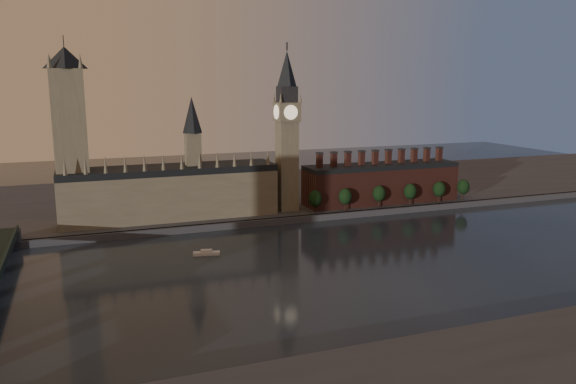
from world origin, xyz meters
The scene contains 13 objects.
ground centered at (0.00, 0.00, 0.00)m, with size 900.00×900.00×0.00m, color black.
north_bank centered at (0.00, 178.04, 2.00)m, with size 900.00×182.00×4.00m.
palace_of_westminster centered at (-64.41, 114.91, 21.63)m, with size 130.00×30.30×74.00m.
victoria_tower centered at (-120.00, 115.00, 59.09)m, with size 24.00×24.00×108.00m.
big_ben centered at (10.00, 110.00, 56.83)m, with size 15.00×15.00×107.00m.
chimney_block centered at (80.00, 110.00, 17.82)m, with size 110.00×25.00×37.00m.
embankment_tree_0 centered at (23.61, 94.89, 13.47)m, with size 8.60×8.60×14.88m.
embankment_tree_1 centered at (44.53, 93.86, 13.47)m, with size 8.60×8.60×14.88m.
embankment_tree_2 centered at (70.13, 94.82, 13.47)m, with size 8.60×8.60×14.88m.
embankment_tree_3 centered at (93.63, 93.87, 13.47)m, with size 8.60×8.60×14.88m.
embankment_tree_4 centered at (117.11, 93.94, 13.47)m, with size 8.60×8.60×14.88m.
embankment_tree_5 centered at (138.45, 95.33, 13.47)m, with size 8.60×8.60×14.88m.
river_boat centered at (-58.47, 43.63, 1.03)m, with size 14.00×6.78×2.70m.
Camera 1 is at (-115.53, -228.17, 86.32)m, focal length 35.00 mm.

